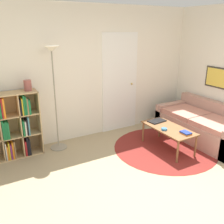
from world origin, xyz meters
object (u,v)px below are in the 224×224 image
bookshelf (8,128)px  coffee_table (168,130)px  bowl (164,129)px  floor_lamp (53,72)px  couch (204,126)px  laptop (157,121)px  vase_on_shelf (28,85)px

bookshelf → coffee_table: bookshelf is taller
coffee_table → bowl: (-0.15, -0.05, 0.06)m
coffee_table → bowl: size_ratio=9.89×
bookshelf → floor_lamp: size_ratio=0.61×
bookshelf → couch: bearing=-17.1°
coffee_table → laptop: bearing=88.3°
bookshelf → bowl: bearing=-25.6°
bookshelf → floor_lamp: floor_lamp is taller
laptop → bowl: size_ratio=3.40×
couch → laptop: bearing=161.3°
bowl → floor_lamp: bearing=145.8°
couch → coffee_table: size_ratio=1.80×
floor_lamp → vase_on_shelf: floor_lamp is taller
bowl → vase_on_shelf: (-2.05, 1.17, 0.79)m
couch → vase_on_shelf: bearing=160.9°
bookshelf → coffee_table: (2.60, -1.12, -0.17)m
couch → bowl: size_ratio=17.78×
bookshelf → couch: 3.76m
floor_lamp → bowl: 2.19m
bookshelf → vase_on_shelf: 0.80m
coffee_table → vase_on_shelf: vase_on_shelf is taller
coffee_table → vase_on_shelf: 2.61m
bookshelf → laptop: size_ratio=3.20×
couch → vase_on_shelf: size_ratio=10.25×
bookshelf → floor_lamp: bearing=-5.2°
vase_on_shelf → bowl: bearing=-29.8°
floor_lamp → bowl: floor_lamp is taller
floor_lamp → vase_on_shelf: size_ratio=10.27×
floor_lamp → bowl: size_ratio=17.82×
vase_on_shelf → couch: bearing=-19.1°
bookshelf → laptop: 2.72m
couch → laptop: 1.04m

